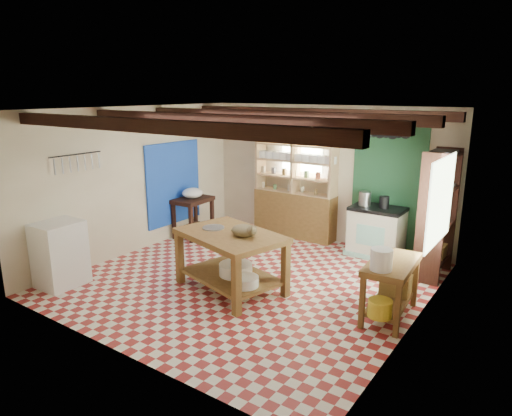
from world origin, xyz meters
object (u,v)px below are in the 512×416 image
Objects in this scene: prep_table at (193,217)px; cat at (244,231)px; stove at (376,232)px; right_counter at (390,289)px; white_cabinet at (60,254)px; work_table at (231,261)px.

cat is (2.43, -1.59, 0.56)m from prep_table.
stove is 2.84m from cat.
white_cabinet is at bearing -161.52° from right_counter.
work_table is 4.07× the size of cat.
white_cabinet is (-0.02, -2.91, 0.09)m from prep_table.
stove is 0.86× the size of right_counter.
cat is (2.45, 1.31, 0.46)m from white_cabinet.
work_table is at bearing -115.37° from stove.
right_counter is at bearing -65.11° from stove.
cat is (0.25, -0.02, 0.52)m from work_table.
stove reaches higher than prep_table.
right_counter is 2.81× the size of cat.
work_table is at bearing -178.69° from cat.
white_cabinet is 4.77m from right_counter.
cat is at bearing -36.78° from prep_table.
white_cabinet reaches higher than stove.
prep_table is (-2.18, 1.58, -0.04)m from work_table.
cat is (-0.98, -2.61, 0.51)m from stove.
white_cabinet is at bearing -147.04° from cat.
stove is 5.21m from white_cabinet.
work_table is 1.45× the size of right_counter.
stove is at bearing 79.25° from work_table.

